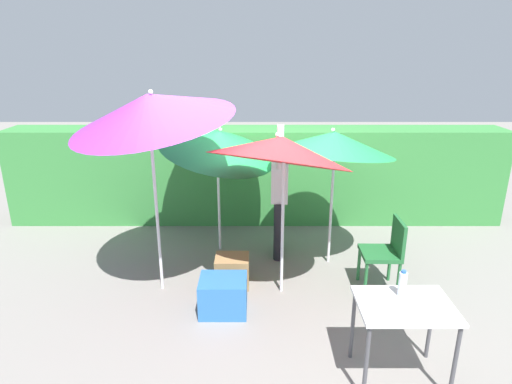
{
  "coord_description": "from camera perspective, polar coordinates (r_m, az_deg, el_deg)",
  "views": [
    {
      "loc": [
        -0.0,
        -4.77,
        2.81
      ],
      "look_at": [
        0.0,
        0.3,
        1.1
      ],
      "focal_mm": 30.57,
      "sensor_mm": 36.0,
      "label": 1
    }
  ],
  "objects": [
    {
      "name": "ground_plane",
      "position": [
        5.53,
        0.0,
        -11.87
      ],
      "size": [
        24.0,
        24.0,
        0.0
      ],
      "primitive_type": "plane",
      "color": "gray"
    },
    {
      "name": "umbrella_rainbow",
      "position": [
        5.92,
        -4.88,
        6.58
      ],
      "size": [
        1.69,
        1.64,
        2.01
      ],
      "color": "silver",
      "rests_on": "ground_plane"
    },
    {
      "name": "umbrella_navy",
      "position": [
        5.56,
        10.12,
        6.4
      ],
      "size": [
        1.58,
        1.57,
        1.94
      ],
      "color": "silver",
      "rests_on": "ground_plane"
    },
    {
      "name": "crate_cardboard",
      "position": [
        5.43,
        -3.13,
        -10.26
      ],
      "size": [
        0.41,
        0.34,
        0.38
      ],
      "primitive_type": "cube",
      "color": "#9E7A4C",
      "rests_on": "ground_plane"
    },
    {
      "name": "hedge_row",
      "position": [
        7.22,
        -0.01,
        2.26
      ],
      "size": [
        8.0,
        0.7,
        1.55
      ],
      "primitive_type": "cube",
      "color": "#38843D",
      "rests_on": "ground_plane"
    },
    {
      "name": "bottle_water",
      "position": [
        4.03,
        18.62,
        -11.3
      ],
      "size": [
        0.07,
        0.07,
        0.24
      ],
      "color": "silver",
      "rests_on": "folding_table"
    },
    {
      "name": "folding_table",
      "position": [
        4.03,
        18.83,
        -14.78
      ],
      "size": [
        0.8,
        0.6,
        0.75
      ],
      "color": "#4C4C51",
      "rests_on": "ground_plane"
    },
    {
      "name": "umbrella_orange",
      "position": [
        4.8,
        -13.67,
        10.55
      ],
      "size": [
        1.84,
        1.81,
        2.59
      ],
      "color": "silver",
      "rests_on": "ground_plane"
    },
    {
      "name": "chair_plastic",
      "position": [
        5.42,
        16.68,
        -7.28
      ],
      "size": [
        0.45,
        0.45,
        0.89
      ],
      "color": "#236633",
      "rests_on": "ground_plane"
    },
    {
      "name": "umbrella_yellow",
      "position": [
        4.75,
        3.26,
        5.58
      ],
      "size": [
        1.69,
        1.63,
        2.19
      ],
      "color": "silver",
      "rests_on": "ground_plane"
    },
    {
      "name": "person_vendor",
      "position": [
        5.88,
        3.09,
        0.01
      ],
      "size": [
        0.24,
        0.55,
        1.88
      ],
      "color": "black",
      "rests_on": "ground_plane"
    },
    {
      "name": "cooler_box",
      "position": [
        4.94,
        -4.3,
        -13.32
      ],
      "size": [
        0.52,
        0.43,
        0.4
      ],
      "primitive_type": "cube",
      "color": "#2D6BB7",
      "rests_on": "ground_plane"
    }
  ]
}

